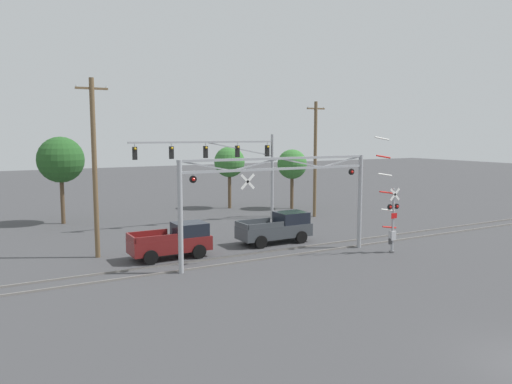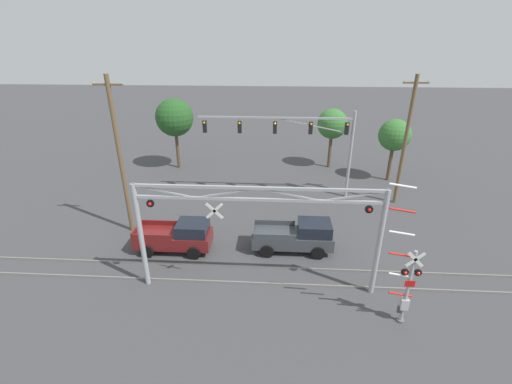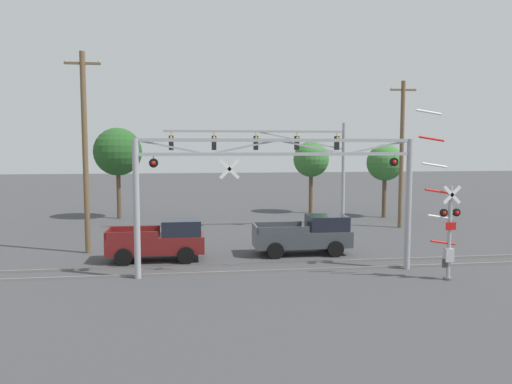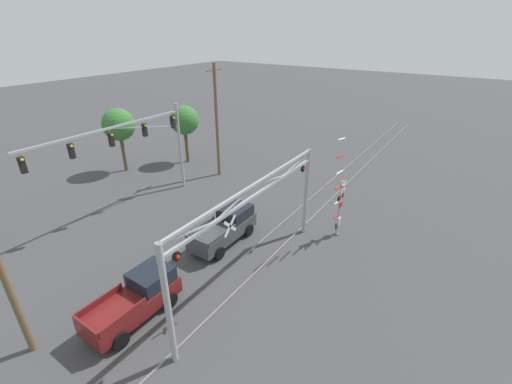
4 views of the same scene
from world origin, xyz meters
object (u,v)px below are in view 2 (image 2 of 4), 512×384
Objects in this scene: background_tree_beyond_span at (395,136)px; background_tree_far_right_verge at (174,118)px; pickup_truck_following at (178,236)px; utility_pole_right at (405,141)px; crossing_signal_mast at (406,283)px; utility_pole_left at (120,157)px; background_tree_far_left_verge at (332,124)px; traffic_signal_span at (305,136)px; crossing_gantry at (257,222)px; pickup_truck_lead at (297,236)px.

background_tree_beyond_span is 20.67m from background_tree_far_right_verge.
pickup_truck_following is 0.81× the size of background_tree_beyond_span.
background_tree_beyond_span is at bearing 80.41° from utility_pole_right.
crossing_signal_mast is 0.68× the size of utility_pole_left.
background_tree_far_right_verge is (-19.72, 7.07, 0.01)m from utility_pole_right.
crossing_signal_mast is 17.78m from utility_pole_left.
background_tree_far_left_verge is at bearing 54.35° from pickup_truck_following.
traffic_signal_span reaches higher than background_tree_far_left_verge.
crossing_gantry is at bearing -31.41° from utility_pole_left.
traffic_signal_span is 2.05× the size of background_tree_far_left_verge.
utility_pole_right is 5.00m from background_tree_beyond_span.
utility_pole_right is (8.33, 7.40, 4.13)m from pickup_truck_lead.
crossing_gantry is 20.41m from background_tree_far_right_verge.
crossing_gantry is at bearing -108.15° from background_tree_far_left_verge.
background_tree_beyond_span is 0.96× the size of background_tree_far_left_verge.
background_tree_beyond_span is 0.82× the size of background_tree_far_right_verge.
pickup_truck_following is 19.99m from background_tree_far_left_verge.
background_tree_far_right_verge is at bearing 128.18° from crossing_signal_mast.
background_tree_far_right_verge is (-15.90, 20.22, 2.91)m from crossing_signal_mast.
utility_pole_right reaches higher than background_tree_beyond_span.
utility_pole_left is (-12.18, -6.52, 0.19)m from traffic_signal_span.
background_tree_beyond_span reaches higher than pickup_truck_lead.
traffic_signal_span is 9.22m from background_tree_beyond_span.
traffic_signal_span is 2.48× the size of pickup_truck_lead.
utility_pole_right reaches higher than background_tree_far_right_verge.
background_tree_far_left_verge is (-5.08, 3.28, 0.20)m from background_tree_beyond_span.
utility_pole_right reaches higher than crossing_signal_mast.
background_tree_far_right_verge is (-0.08, 12.69, -0.19)m from utility_pole_left.
background_tree_beyond_span is at bearing 54.55° from crossing_gantry.
utility_pole_left is 1.73× the size of background_tree_far_left_verge.
crossing_gantry is 0.99× the size of traffic_signal_span.
utility_pole_right is at bearing 46.51° from crossing_gantry.
traffic_signal_span reaches higher than crossing_signal_mast.
background_tree_far_left_verge is at bearing 66.15° from traffic_signal_span.
background_tree_far_right_verge is at bearing 116.63° from crossing_gantry.
utility_pole_right is 9.21m from background_tree_far_left_verge.
traffic_signal_span is 1.24× the size of utility_pole_right.
pickup_truck_following is at bearing -29.75° from utility_pole_left.
background_tree_far_right_verge is at bearing 173.86° from background_tree_beyond_span.
background_tree_far_left_verge is (-0.44, 21.29, 2.24)m from crossing_signal_mast.
background_tree_beyond_span is (11.40, 16.01, 0.27)m from crossing_gantry.
crossing_gantry reaches higher than background_tree_beyond_span.
utility_pole_left is at bearing -152.86° from background_tree_beyond_span.
background_tree_far_left_verge reaches higher than crossing_gantry.
traffic_signal_span is 9.32m from pickup_truck_lead.
utility_pole_right is (10.58, 11.15, 1.12)m from crossing_gantry.
utility_pole_left reaches higher than crossing_signal_mast.
background_tree_far_left_verge is (6.32, 19.29, 0.47)m from crossing_gantry.
background_tree_far_right_verge is (-12.26, 6.17, -0.01)m from traffic_signal_span.
pickup_truck_lead is at bearing -96.03° from traffic_signal_span.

